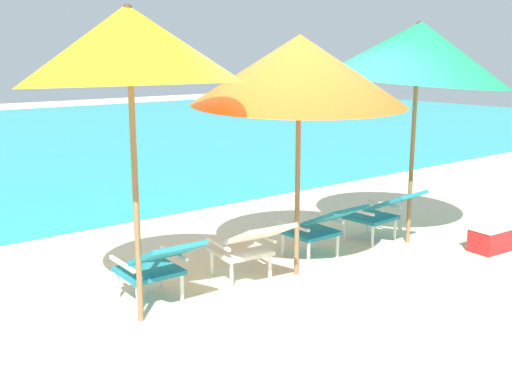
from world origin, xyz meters
name	(u,v)px	position (x,y,z in m)	size (l,w,h in m)	color
ground_plane	(118,202)	(0.00, 4.00, 0.00)	(40.00, 40.00, 0.00)	beige
lounge_chair_far_left	(157,263)	(-1.52, 0.13, 0.40)	(0.57, 0.89, 0.68)	teal
lounge_chair_near_left	(249,244)	(-0.53, 0.06, 0.40)	(0.65, 0.94, 0.68)	silver
lounge_chair_near_right	(322,225)	(0.51, 0.11, 0.40)	(0.55, 0.88, 0.68)	teal
lounge_chair_far_right	(383,210)	(1.54, 0.13, 0.40)	(0.58, 0.90, 0.68)	teal
beach_umbrella_left	(129,46)	(-1.79, -0.06, 2.28)	(1.86, 1.88, 2.64)	olive
beach_umbrella_center	(299,70)	(0.00, -0.05, 2.07)	(2.84, 2.85, 2.44)	olive
beach_umbrella_right	(418,52)	(1.78, -0.07, 2.24)	(3.00, 3.00, 2.65)	olive
cooler_box	(490,237)	(2.26, -0.87, 0.16)	(0.49, 0.35, 0.32)	red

